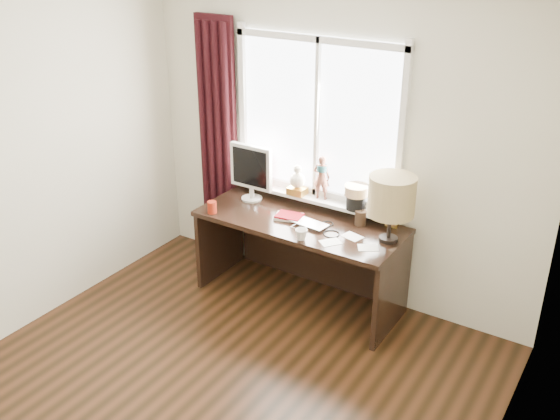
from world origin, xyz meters
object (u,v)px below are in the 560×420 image
Objects in this scene: monitor at (251,169)px; table_lamp at (392,197)px; desk at (306,242)px; laptop at (308,223)px; red_cup at (212,207)px; mug at (301,234)px.

table_lamp is (1.31, -0.08, 0.09)m from monitor.
desk is 0.77m from monitor.
laptop is 0.74m from table_lamp.
laptop is 0.69× the size of monitor.
desk is (0.68, 0.37, -0.29)m from red_cup.
desk is at bearing 176.44° from table_lamp.
desk is 3.27× the size of table_lamp.
table_lamp is at bearing -3.50° from monitor.
mug is 0.73m from table_lamp.
monitor is at bearing 176.57° from desk.
laptop is 0.81m from red_cup.
laptop is 3.68× the size of mug.
red_cup is at bearing 178.87° from mug.
table_lamp is at bearing -3.56° from desk.
table_lamp is (0.65, 0.09, 0.35)m from laptop.
red_cup is at bearing -167.32° from table_lamp.
table_lamp is (1.43, 0.32, 0.31)m from red_cup.
desk is at bearing 115.26° from mug.
monitor is at bearing 176.50° from table_lamp.
table_lamp is at bearing 12.68° from red_cup.
laptop is at bearing 109.24° from mug.
table_lamp is at bearing 31.01° from mug.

